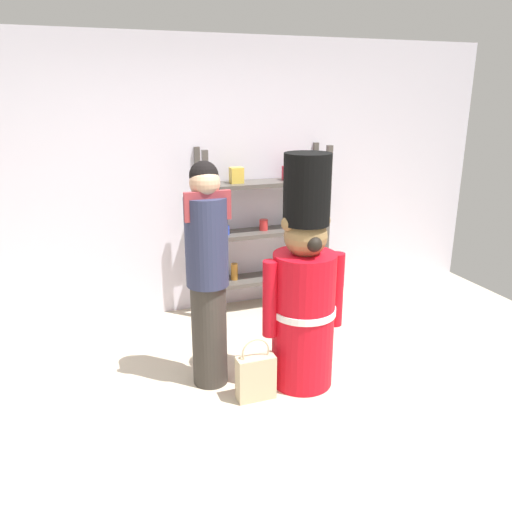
# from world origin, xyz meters

# --- Properties ---
(ground_plane) EXTENTS (6.40, 6.40, 0.00)m
(ground_plane) POSITION_xyz_m (0.00, 0.00, 0.00)
(ground_plane) COLOR beige
(back_wall) EXTENTS (6.40, 0.12, 2.60)m
(back_wall) POSITION_xyz_m (0.00, 2.20, 1.30)
(back_wall) COLOR silver
(back_wall) RESTS_ON ground_plane
(merchandise_shelf) EXTENTS (1.28, 0.35, 1.61)m
(merchandise_shelf) POSITION_xyz_m (0.70, 1.98, 0.81)
(merchandise_shelf) COLOR #4C4742
(merchandise_shelf) RESTS_ON ground_plane
(teddy_bear_guard) EXTENTS (0.63, 0.47, 1.72)m
(teddy_bear_guard) POSITION_xyz_m (0.45, 0.50, 0.74)
(teddy_bear_guard) COLOR red
(teddy_bear_guard) RESTS_ON ground_plane
(person_shopper) EXTENTS (0.32, 0.30, 1.66)m
(person_shopper) POSITION_xyz_m (-0.20, 0.73, 0.88)
(person_shopper) COLOR #38332D
(person_shopper) RESTS_ON ground_plane
(shopping_bag) EXTENTS (0.27, 0.12, 0.47)m
(shopping_bag) POSITION_xyz_m (0.04, 0.41, 0.17)
(shopping_bag) COLOR #C1AD89
(shopping_bag) RESTS_ON ground_plane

